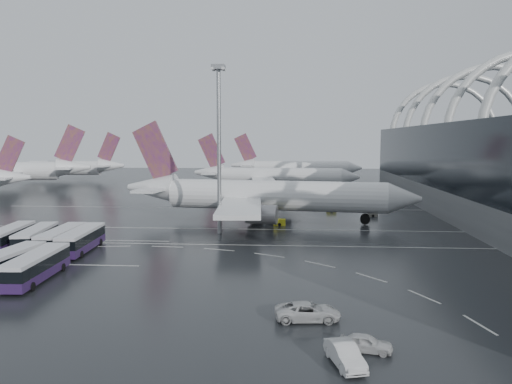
# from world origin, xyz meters

# --- Properties ---
(ground) EXTENTS (420.00, 420.00, 0.00)m
(ground) POSITION_xyz_m (0.00, 0.00, 0.00)
(ground) COLOR black
(ground) RESTS_ON ground
(lane_marking_near) EXTENTS (120.00, 0.25, 0.01)m
(lane_marking_near) POSITION_xyz_m (0.00, -2.00, 0.01)
(lane_marking_near) COLOR beige
(lane_marking_near) RESTS_ON ground
(lane_marking_mid) EXTENTS (120.00, 0.25, 0.01)m
(lane_marking_mid) POSITION_xyz_m (0.00, 12.00, 0.01)
(lane_marking_mid) COLOR beige
(lane_marking_mid) RESTS_ON ground
(lane_marking_far) EXTENTS (120.00, 0.25, 0.01)m
(lane_marking_far) POSITION_xyz_m (0.00, 40.00, 0.01)
(lane_marking_far) COLOR beige
(lane_marking_far) RESTS_ON ground
(bus_bay_line_south) EXTENTS (28.00, 0.25, 0.01)m
(bus_bay_line_south) POSITION_xyz_m (-24.00, -16.00, 0.01)
(bus_bay_line_south) COLOR beige
(bus_bay_line_south) RESTS_ON ground
(bus_bay_line_north) EXTENTS (28.00, 0.25, 0.01)m
(bus_bay_line_north) POSITION_xyz_m (-24.00, 0.00, 0.01)
(bus_bay_line_north) COLOR beige
(bus_bay_line_north) RESTS_ON ground
(airliner_main) EXTENTS (60.44, 52.50, 20.48)m
(airliner_main) POSITION_xyz_m (3.78, 21.41, 5.13)
(airliner_main) COLOR silver
(airliner_main) RESTS_ON ground
(airliner_gate_b) EXTENTS (53.63, 47.98, 18.61)m
(airliner_gate_b) POSITION_xyz_m (3.71, 81.06, 4.66)
(airliner_gate_b) COLOR silver
(airliner_gate_b) RESTS_ON ground
(airliner_gate_c) EXTENTS (53.67, 49.78, 19.21)m
(airliner_gate_c) POSITION_xyz_m (10.75, 127.30, 4.80)
(airliner_gate_c) COLOR silver
(airliner_gate_c) RESTS_ON ground
(jet_remote_mid) EXTENTS (50.03, 40.57, 21.92)m
(jet_remote_mid) POSITION_xyz_m (-84.55, 87.02, 5.66)
(jet_remote_mid) COLOR silver
(jet_remote_mid) RESTS_ON ground
(jet_remote_far) EXTENTS (44.80, 36.01, 19.63)m
(jet_remote_far) POSITION_xyz_m (-79.28, 117.93, 5.07)
(jet_remote_far) COLOR silver
(jet_remote_far) RESTS_ON ground
(bus_row_near_a) EXTENTS (4.32, 12.88, 3.11)m
(bus_row_near_a) POSITION_xyz_m (-33.26, -6.09, 1.71)
(bus_row_near_a) COLOR #2C1645
(bus_row_near_a) RESTS_ON ground
(bus_row_near_b) EXTENTS (4.56, 12.76, 3.07)m
(bus_row_near_b) POSITION_xyz_m (-28.98, -6.44, 1.69)
(bus_row_near_b) COLOR #2C1645
(bus_row_near_b) RESTS_ON ground
(bus_row_near_c) EXTENTS (3.55, 13.03, 3.18)m
(bus_row_near_c) POSITION_xyz_m (-24.58, -7.28, 1.75)
(bus_row_near_c) COLOR #2C1645
(bus_row_near_c) RESTS_ON ground
(bus_row_near_d) EXTENTS (3.86, 13.45, 3.27)m
(bus_row_near_d) POSITION_xyz_m (-21.12, -8.13, 1.80)
(bus_row_near_d) COLOR #2C1645
(bus_row_near_d) RESTS_ON ground
(bus_row_far_b) EXTENTS (3.84, 13.13, 3.19)m
(bus_row_far_b) POSITION_xyz_m (-24.18, -22.70, 1.75)
(bus_row_far_b) COLOR #2C1645
(bus_row_far_b) RESTS_ON ground
(bus_row_far_c) EXTENTS (3.63, 13.12, 3.20)m
(bus_row_far_c) POSITION_xyz_m (-19.95, -23.47, 1.76)
(bus_row_far_c) COLOR #2C1645
(bus_row_far_c) RESTS_ON ground
(van_curve_a) EXTENTS (6.23, 3.29, 1.67)m
(van_curve_a) POSITION_xyz_m (11.46, -34.32, 0.84)
(van_curve_a) COLOR silver
(van_curve_a) RESTS_ON ground
(van_curve_b) EXTENTS (4.37, 2.46, 1.40)m
(van_curve_b) POSITION_xyz_m (15.78, -40.80, 0.70)
(van_curve_b) COLOR silver
(van_curve_b) RESTS_ON ground
(van_curve_c) EXTENTS (2.93, 5.19, 1.62)m
(van_curve_c) POSITION_xyz_m (13.90, -43.31, 0.81)
(van_curve_c) COLOR silver
(van_curve_c) RESTS_ON ground
(floodlight_mast) EXTENTS (2.24, 2.24, 29.26)m
(floodlight_mast) POSITION_xyz_m (-2.76, 7.60, 18.40)
(floodlight_mast) COLOR gray
(floodlight_mast) RESTS_ON ground
(gse_cart_belly_b) EXTENTS (2.11, 1.25, 1.15)m
(gse_cart_belly_b) POSITION_xyz_m (27.40, 29.15, 0.58)
(gse_cart_belly_b) COLOR slate
(gse_cart_belly_b) RESTS_ON ground
(gse_cart_belly_c) EXTENTS (2.28, 1.35, 1.24)m
(gse_cart_belly_c) POSITION_xyz_m (7.64, 16.46, 0.62)
(gse_cart_belly_c) COLOR gold
(gse_cart_belly_c) RESTS_ON ground
(gse_cart_belly_e) EXTENTS (2.23, 1.32, 1.22)m
(gse_cart_belly_e) POSITION_xyz_m (19.16, 36.52, 0.61)
(gse_cart_belly_e) COLOR gold
(gse_cart_belly_e) RESTS_ON ground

